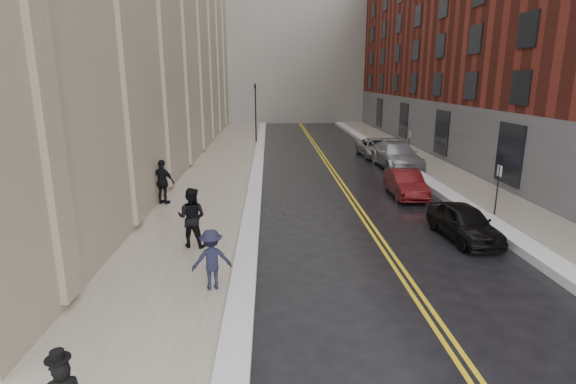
{
  "coord_description": "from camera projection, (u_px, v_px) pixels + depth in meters",
  "views": [
    {
      "loc": [
        -1.43,
        -9.48,
        5.68
      ],
      "look_at": [
        -0.77,
        6.46,
        1.6
      ],
      "focal_mm": 28.0,
      "sensor_mm": 36.0,
      "label": 1
    }
  ],
  "objects": [
    {
      "name": "car_maroon",
      "position": [
        405.0,
        183.0,
        21.95
      ],
      "size": [
        1.48,
        3.99,
        1.3
      ],
      "primitive_type": "imported",
      "rotation": [
        0.0,
        0.0,
        -0.03
      ],
      "color": "#470C0E",
      "rests_on": "ground"
    },
    {
      "name": "car_silver_near",
      "position": [
        397.0,
        155.0,
        28.86
      ],
      "size": [
        2.47,
        5.73,
        1.64
      ],
      "primitive_type": "imported",
      "rotation": [
        0.0,
        0.0,
        0.03
      ],
      "color": "#A1A2A8",
      "rests_on": "ground"
    },
    {
      "name": "pedestrian_b",
      "position": [
        212.0,
        259.0,
        11.95
      ],
      "size": [
        1.19,
        0.86,
        1.66
      ],
      "primitive_type": "imported",
      "rotation": [
        0.0,
        0.0,
        3.39
      ],
      "color": "black",
      "rests_on": "sidewalk_left"
    },
    {
      "name": "building_right",
      "position": [
        539.0,
        28.0,
        31.38
      ],
      "size": [
        14.0,
        50.0,
        18.0
      ],
      "primitive_type": "cube",
      "color": "maroon",
      "rests_on": "ground"
    },
    {
      "name": "lane_stripe_a",
      "position": [
        335.0,
        177.0,
        26.22
      ],
      "size": [
        0.12,
        64.0,
        0.01
      ],
      "primitive_type": "cube",
      "color": "gold",
      "rests_on": "ground"
    },
    {
      "name": "car_silver_far",
      "position": [
        375.0,
        148.0,
        33.08
      ],
      "size": [
        2.23,
        4.65,
        1.28
      ],
      "primitive_type": "imported",
      "rotation": [
        0.0,
        0.0,
        0.02
      ],
      "color": "#989CA0",
      "rests_on": "ground"
    },
    {
      "name": "sidewalk_right",
      "position": [
        446.0,
        175.0,
        26.47
      ],
      "size": [
        3.0,
        64.0,
        0.15
      ],
      "primitive_type": "cube",
      "color": "gray",
      "rests_on": "ground"
    },
    {
      "name": "snow_ridge_right",
      "position": [
        416.0,
        174.0,
        26.38
      ],
      "size": [
        0.85,
        60.8,
        0.3
      ],
      "primitive_type": "cube",
      "color": "white",
      "rests_on": "ground"
    },
    {
      "name": "traffic_signal",
      "position": [
        256.0,
        108.0,
        38.81
      ],
      "size": [
        0.18,
        0.15,
        5.2
      ],
      "color": "black",
      "rests_on": "ground"
    },
    {
      "name": "pedestrian_c",
      "position": [
        163.0,
        182.0,
        19.99
      ],
      "size": [
        1.28,
        0.92,
        2.02
      ],
      "primitive_type": "imported",
      "rotation": [
        0.0,
        0.0,
        2.74
      ],
      "color": "black",
      "rests_on": "sidewalk_left"
    },
    {
      "name": "pedestrian_a",
      "position": [
        192.0,
        217.0,
        14.93
      ],
      "size": [
        1.13,
        0.97,
        2.03
      ],
      "primitive_type": "imported",
      "rotation": [
        0.0,
        0.0,
        2.92
      ],
      "color": "black",
      "rests_on": "sidewalk_left"
    },
    {
      "name": "car_black",
      "position": [
        464.0,
        222.0,
        16.12
      ],
      "size": [
        1.8,
        3.83,
        1.27
      ],
      "primitive_type": "imported",
      "rotation": [
        0.0,
        0.0,
        0.08
      ],
      "color": "black",
      "rests_on": "ground"
    },
    {
      "name": "parking_sign_far",
      "position": [
        409.0,
        144.0,
        29.98
      ],
      "size": [
        0.06,
        0.35,
        2.23
      ],
      "color": "black",
      "rests_on": "ground"
    },
    {
      "name": "snow_ridge_left",
      "position": [
        257.0,
        176.0,
        26.01
      ],
      "size": [
        0.7,
        60.8,
        0.26
      ],
      "primitive_type": "cube",
      "color": "white",
      "rests_on": "ground"
    },
    {
      "name": "sidewalk_left",
      "position": [
        217.0,
        177.0,
        25.93
      ],
      "size": [
        4.0,
        64.0,
        0.15
      ],
      "primitive_type": "cube",
      "color": "gray",
      "rests_on": "ground"
    },
    {
      "name": "parking_sign_near",
      "position": [
        498.0,
        186.0,
        18.37
      ],
      "size": [
        0.06,
        0.35,
        2.23
      ],
      "color": "black",
      "rests_on": "ground"
    },
    {
      "name": "ground",
      "position": [
        332.0,
        324.0,
        10.64
      ],
      "size": [
        160.0,
        160.0,
        0.0
      ],
      "primitive_type": "plane",
      "color": "black",
      "rests_on": "ground"
    },
    {
      "name": "lane_stripe_b",
      "position": [
        339.0,
        177.0,
        26.23
      ],
      "size": [
        0.12,
        64.0,
        0.01
      ],
      "primitive_type": "cube",
      "color": "gold",
      "rests_on": "ground"
    }
  ]
}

